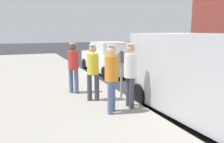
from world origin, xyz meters
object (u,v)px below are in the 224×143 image
(pedestrian_in_red, at_px, (73,65))
(pedestrian_in_white, at_px, (130,71))
(parked_sedan_behind, at_px, (109,59))
(parking_meter_near, at_px, (121,66))
(pedestrian_in_yellow, at_px, (93,69))
(parked_van, at_px, (224,78))
(pedestrian_in_orange, at_px, (111,74))

(pedestrian_in_red, bearing_deg, pedestrian_in_white, 118.77)
(pedestrian_in_red, distance_m, parked_sedan_behind, 4.84)
(parking_meter_near, relative_size, pedestrian_in_yellow, 0.91)
(pedestrian_in_white, height_order, parked_van, parked_van)
(parked_sedan_behind, bearing_deg, pedestrian_in_orange, 68.95)
(parking_meter_near, height_order, parked_van, parked_van)
(pedestrian_in_orange, bearing_deg, pedestrian_in_white, -161.72)
(pedestrian_in_red, bearing_deg, parked_van, 125.83)
(pedestrian_in_red, xyz_separation_m, pedestrian_in_white, (-1.10, 2.00, 0.04))
(parking_meter_near, distance_m, pedestrian_in_orange, 1.09)
(parking_meter_near, distance_m, pedestrian_in_yellow, 0.84)
(pedestrian_in_red, bearing_deg, parking_meter_near, 130.17)
(parked_van, bearing_deg, parked_sedan_behind, -91.44)
(pedestrian_in_orange, relative_size, parked_van, 0.33)
(parking_meter_near, relative_size, pedestrian_in_red, 0.91)
(parking_meter_near, distance_m, parked_van, 2.75)
(pedestrian_in_yellow, bearing_deg, parked_van, 131.24)
(parked_sedan_behind, bearing_deg, parking_meter_near, 72.19)
(pedestrian_in_red, xyz_separation_m, parked_van, (-2.64, 3.65, 0.05))
(pedestrian_in_orange, distance_m, pedestrian_in_white, 0.66)
(pedestrian_in_yellow, distance_m, parked_van, 3.47)
(pedestrian_in_red, xyz_separation_m, parked_sedan_behind, (-2.83, -3.91, -0.36))
(pedestrian_in_yellow, xyz_separation_m, parked_van, (-2.28, 2.61, 0.05))
(pedestrian_in_orange, xyz_separation_m, parked_van, (-2.17, 1.44, 0.01))
(pedestrian_in_orange, distance_m, pedestrian_in_yellow, 1.17)
(pedestrian_in_white, bearing_deg, parked_van, 132.99)
(pedestrian_in_red, relative_size, parked_van, 0.32)
(pedestrian_in_white, xyz_separation_m, parked_van, (-1.54, 1.65, 0.01))
(parked_van, relative_size, parked_sedan_behind, 1.19)
(pedestrian_in_white, relative_size, pedestrian_in_yellow, 1.04)
(parking_meter_near, bearing_deg, pedestrian_in_yellow, -20.97)
(pedestrian_in_orange, distance_m, pedestrian_in_red, 2.26)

